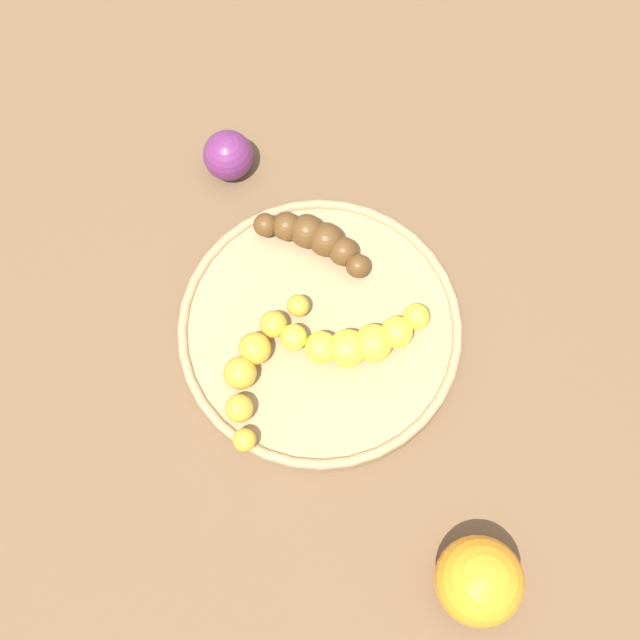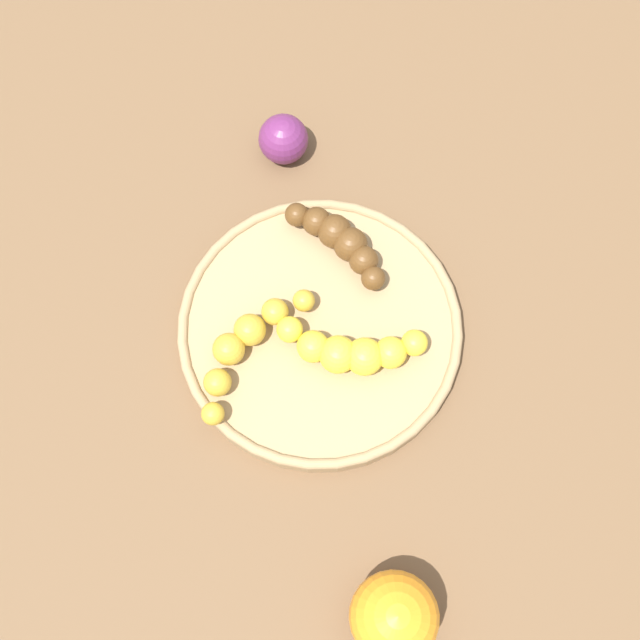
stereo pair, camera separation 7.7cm
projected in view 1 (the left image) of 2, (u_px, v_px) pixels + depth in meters
ground_plane at (320, 333)px, 0.82m from camera, size 2.40×2.40×0.00m
fruit_bowl at (320, 329)px, 0.81m from camera, size 0.27×0.27×0.02m
banana_yellow at (359, 341)px, 0.78m from camera, size 0.07×0.13×0.04m
banana_overripe at (315, 238)px, 0.82m from camera, size 0.11×0.07×0.03m
banana_spotted at (255, 365)px, 0.77m from camera, size 0.10×0.13×0.03m
orange_fruit at (479, 581)px, 0.70m from camera, size 0.08×0.08×0.08m
plum_purple at (228, 155)px, 0.86m from camera, size 0.05×0.05×0.05m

